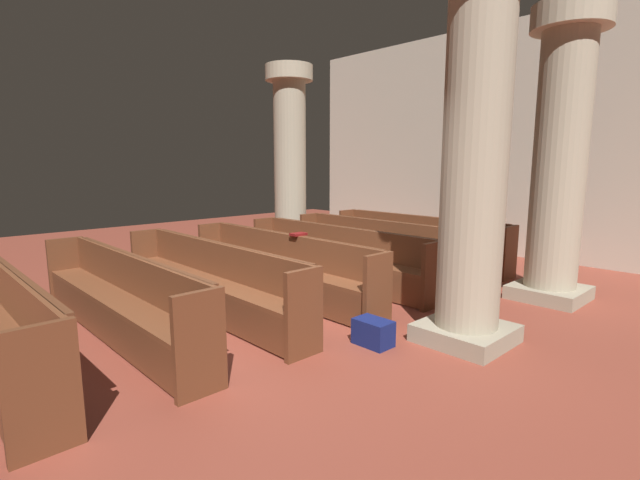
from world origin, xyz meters
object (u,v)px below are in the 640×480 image
object	(u,v)px
pew_row_0	(417,238)
pew_row_5	(118,294)
pew_row_1	(380,245)
lectern	(479,234)
pew_row_2	(335,253)
kneeler_box_navy	(373,332)
pillar_aisle_side	(560,153)
pillar_aisle_rear	(475,150)
hymn_book	(298,234)
pew_row_4	(210,277)
pew_row_3	(280,264)
pillar_far_side	(290,157)

from	to	relation	value
pew_row_0	pew_row_5	world-z (taller)	same
pew_row_1	lectern	distance (m)	2.44
pew_row_2	kneeler_box_navy	distance (m)	2.50
pew_row_2	pillar_aisle_side	size ratio (longest dim) A/B	0.95
pillar_aisle_rear	hymn_book	xyz separation A→B (m)	(-2.41, -0.18, -1.07)
pew_row_0	pillar_aisle_rear	distance (m)	4.13
pew_row_4	kneeler_box_navy	distance (m)	2.13
pew_row_5	kneeler_box_navy	distance (m)	2.68
pew_row_0	pew_row_2	world-z (taller)	same
pew_row_0	lectern	bearing A→B (deg)	67.73
pew_row_3	pillar_aisle_side	distance (m)	3.94
pillar_aisle_side	pillar_aisle_rear	size ratio (longest dim) A/B	1.00
pew_row_2	pew_row_0	bearing A→B (deg)	90.00
pillar_aisle_side	lectern	distance (m)	3.20
pillar_aisle_rear	kneeler_box_navy	xyz separation A→B (m)	(-0.59, -0.76, -1.81)
hymn_book	pew_row_3	bearing A→B (deg)	-133.34
pew_row_1	pew_row_5	size ratio (longest dim) A/B	1.00
pew_row_0	hymn_book	xyz separation A→B (m)	(0.18, -3.04, 0.41)
pew_row_2	hymn_book	world-z (taller)	hymn_book
pew_row_1	hymn_book	bearing A→B (deg)	-84.84
pillar_aisle_rear	hymn_book	size ratio (longest dim) A/B	17.71
pew_row_0	kneeler_box_navy	xyz separation A→B (m)	(2.00, -3.62, -0.33)
pew_row_1	hymn_book	xyz separation A→B (m)	(0.18, -1.96, 0.41)
pew_row_1	pillar_aisle_side	distance (m)	3.01
pew_row_1	pew_row_4	bearing A→B (deg)	-90.00
pew_row_5	pillar_aisle_rear	bearing A→B (deg)	44.22
pew_row_1	pew_row_2	size ratio (longest dim) A/B	1.00
pew_row_3	pillar_aisle_side	bearing A→B (deg)	44.90
pew_row_1	pew_row_5	xyz separation A→B (m)	(0.00, -4.30, 0.00)
pew_row_2	pew_row_1	bearing A→B (deg)	90.00
pillar_aisle_side	pew_row_5	bearing A→B (deg)	-118.68
pew_row_0	pew_row_2	xyz separation A→B (m)	(0.00, -2.15, 0.00)
pillar_far_side	pew_row_2	bearing A→B (deg)	-26.07
pillar_aisle_side	lectern	world-z (taller)	pillar_aisle_side
pew_row_4	pew_row_0	bearing A→B (deg)	90.00
pew_row_3	pillar_aisle_rear	size ratio (longest dim) A/B	0.95
pew_row_1	pillar_aisle_side	xyz separation A→B (m)	(2.59, 0.43, 1.48)
pillar_aisle_rear	pillar_aisle_side	bearing A→B (deg)	90.00
pew_row_2	pillar_aisle_rear	distance (m)	3.07
pew_row_3	kneeler_box_navy	distance (m)	2.06
pew_row_1	pew_row_4	size ratio (longest dim) A/B	1.00
hymn_book	pew_row_5	bearing A→B (deg)	-94.34
pew_row_4	kneeler_box_navy	world-z (taller)	pew_row_4
pew_row_1	kneeler_box_navy	world-z (taller)	pew_row_1
pillar_far_side	lectern	world-z (taller)	pillar_far_side
pew_row_4	pillar_aisle_side	world-z (taller)	pillar_aisle_side
pew_row_3	pillar_far_side	bearing A→B (deg)	137.60
pew_row_5	kneeler_box_navy	size ratio (longest dim) A/B	9.28
pew_row_0	pillar_aisle_side	bearing A→B (deg)	-14.07
pillar_aisle_rear	lectern	size ratio (longest dim) A/B	3.45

